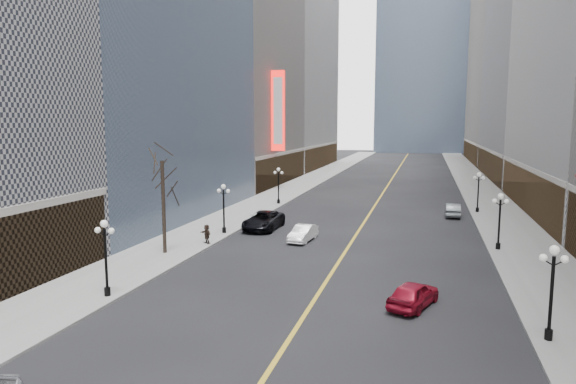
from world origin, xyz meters
The scene contains 20 objects.
sidewalk_east centered at (14.00, 70.00, 0.07)m, with size 6.00×230.00×0.15m, color gray.
sidewalk_west centered at (-14.00, 70.00, 0.07)m, with size 6.00×230.00×0.15m, color gray.
lane_line centered at (0.00, 80.00, 0.01)m, with size 0.25×200.00×0.02m, color gold.
bldg_east_c centered at (29.88, 106.00, 24.18)m, with size 26.60×40.60×48.80m.
bldg_east_d centered at (29.90, 149.00, 31.17)m, with size 26.60×46.60×62.80m.
bldg_west_c centered at (-29.88, 87.00, 25.19)m, with size 26.60×30.60×50.80m.
bldg_west_d centered at (-29.92, 121.00, 36.17)m, with size 26.60×38.60×72.80m.
streetlamp_east_1 centered at (11.80, 30.00, 2.90)m, with size 1.26×0.44×4.52m.
streetlamp_east_2 centered at (11.80, 48.00, 2.90)m, with size 1.26×0.44×4.52m.
streetlamp_east_3 centered at (11.80, 66.00, 2.90)m, with size 1.26×0.44×4.52m.
streetlamp_west_1 centered at (-11.80, 30.00, 2.90)m, with size 1.26×0.44×4.52m.
streetlamp_west_2 centered at (-11.80, 48.00, 2.90)m, with size 1.26×0.44×4.52m.
streetlamp_west_3 centered at (-11.80, 66.00, 2.90)m, with size 1.26×0.44×4.52m.
theatre_marquee centered at (-15.88, 80.00, 12.00)m, with size 2.00×0.55×12.00m.
tree_west_far centered at (-13.50, 40.00, 6.24)m, with size 3.60×3.60×7.92m.
car_nb_mid centered at (-4.13, 47.27, 0.70)m, with size 1.47×4.22×1.39m, color white.
car_nb_far centered at (-9.00, 51.16, 0.86)m, with size 2.85×6.18×1.72m, color black.
car_sb_mid centered at (5.56, 33.22, 0.73)m, with size 1.73×4.30×1.47m, color maroon.
car_sb_far centered at (9.00, 63.05, 0.73)m, with size 1.55×4.44×1.46m, color #53585B.
ped_west_far centered at (-11.61, 43.71, 0.96)m, with size 1.50×0.43×1.62m, color black.
Camera 1 is at (6.00, 4.78, 10.20)m, focal length 32.00 mm.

